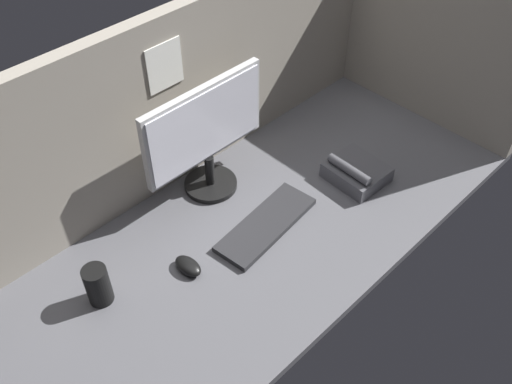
# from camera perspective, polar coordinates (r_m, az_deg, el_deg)

# --- Properties ---
(ground_plane) EXTENTS (1.80, 0.80, 0.03)m
(ground_plane) POSITION_cam_1_polar(r_m,az_deg,el_deg) (1.85, 0.55, -3.45)
(ground_plane) COLOR #515156
(cubicle_wall_back) EXTENTS (1.80, 0.06, 0.61)m
(cubicle_wall_back) POSITION_cam_1_polar(r_m,az_deg,el_deg) (1.85, -7.75, 9.38)
(cubicle_wall_back) COLOR gray
(cubicle_wall_back) RESTS_ON ground_plane
(cubicle_wall_side) EXTENTS (0.05, 0.80, 0.61)m
(cubicle_wall_side) POSITION_cam_1_polar(r_m,az_deg,el_deg) (2.23, 17.21, 14.22)
(cubicle_wall_side) COLOR gray
(cubicle_wall_side) RESTS_ON ground_plane
(monitor) EXTENTS (0.46, 0.18, 0.40)m
(monitor) POSITION_cam_1_polar(r_m,az_deg,el_deg) (1.82, -4.99, 5.82)
(monitor) COLOR black
(monitor) RESTS_ON ground_plane
(keyboard) EXTENTS (0.38, 0.17, 0.02)m
(keyboard) POSITION_cam_1_polar(r_m,az_deg,el_deg) (1.82, 0.97, -3.30)
(keyboard) COLOR #262628
(keyboard) RESTS_ON ground_plane
(mouse) EXTENTS (0.06, 0.10, 0.03)m
(mouse) POSITION_cam_1_polar(r_m,az_deg,el_deg) (1.72, -6.80, -7.35)
(mouse) COLOR black
(mouse) RESTS_ON ground_plane
(mug_black_travel) EXTENTS (0.07, 0.07, 0.13)m
(mug_black_travel) POSITION_cam_1_polar(r_m,az_deg,el_deg) (1.66, -15.52, -8.95)
(mug_black_travel) COLOR black
(mug_black_travel) RESTS_ON ground_plane
(desk_phone) EXTENTS (0.18, 0.20, 0.09)m
(desk_phone) POSITION_cam_1_polar(r_m,az_deg,el_deg) (1.99, 9.94, 1.98)
(desk_phone) COLOR #4C4C51
(desk_phone) RESTS_ON ground_plane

